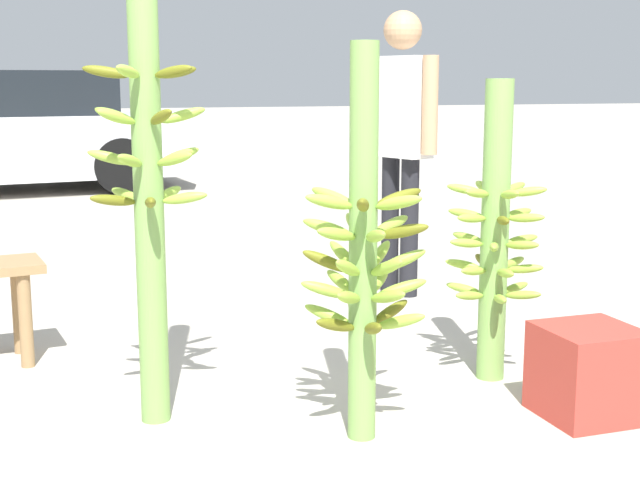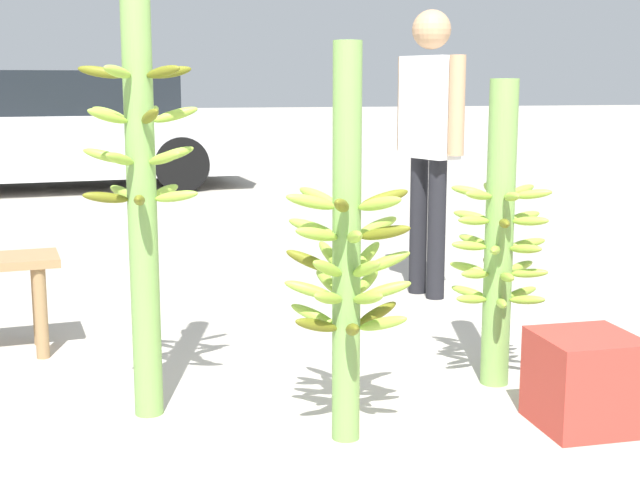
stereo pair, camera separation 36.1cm
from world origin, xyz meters
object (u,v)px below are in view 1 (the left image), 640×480
(banana_stalk_left, at_px, (148,182))
(banana_stalk_center, at_px, (364,252))
(produce_crate, at_px, (588,372))
(banana_stalk_right, at_px, (495,235))
(vendor_person, at_px, (401,125))

(banana_stalk_left, bearing_deg, banana_stalk_center, -30.70)
(banana_stalk_left, bearing_deg, produce_crate, -17.50)
(banana_stalk_left, xyz_separation_m, banana_stalk_center, (0.69, -0.41, -0.23))
(banana_stalk_left, bearing_deg, banana_stalk_right, 0.90)
(banana_stalk_right, height_order, vendor_person, vendor_person)
(banana_stalk_center, height_order, vendor_person, vendor_person)
(banana_stalk_left, bearing_deg, vendor_person, 42.90)
(banana_stalk_right, bearing_deg, vendor_person, 80.66)
(banana_stalk_left, relative_size, produce_crate, 4.95)
(banana_stalk_center, xyz_separation_m, banana_stalk_right, (0.77, 0.43, -0.05))
(banana_stalk_left, xyz_separation_m, vendor_person, (1.71, 1.59, 0.11))
(banana_stalk_left, distance_m, produce_crate, 1.81)
(vendor_person, distance_m, produce_crate, 2.26)
(produce_crate, bearing_deg, banana_stalk_left, 162.50)
(banana_stalk_center, distance_m, banana_stalk_right, 0.88)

